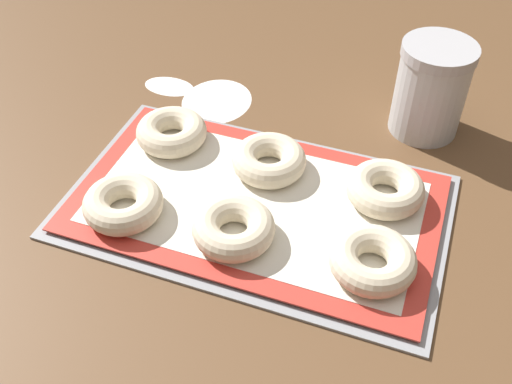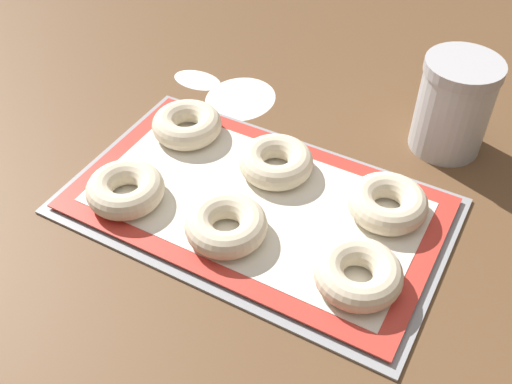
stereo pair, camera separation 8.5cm
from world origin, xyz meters
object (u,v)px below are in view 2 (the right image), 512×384
Objects in this scene: baking_tray at (256,205)px; bagel_front_left at (125,189)px; bagel_front_center at (226,225)px; bagel_back_center at (276,162)px; bagel_back_left at (187,124)px; bagel_front_right at (358,274)px; bagel_back_right at (388,203)px; flour_canister at (454,106)px.

bagel_front_left is at bearing -152.83° from baking_tray.
bagel_back_center is at bearing 90.35° from bagel_front_center.
bagel_front_left is at bearing -87.67° from bagel_back_left.
bagel_front_left is 0.20m from bagel_back_center.
bagel_back_right is at bearing 94.54° from bagel_front_right.
bagel_back_left is at bearing 176.17° from bagel_back_center.
bagel_front_right is 1.00× the size of bagel_back_center.
bagel_front_center and bagel_back_left have the same top height.
bagel_back_center is (-0.00, 0.13, 0.00)m from bagel_front_center.
bagel_front_left is at bearing -155.38° from bagel_back_right.
bagel_front_left is 1.00× the size of bagel_back_left.
bagel_front_left and bagel_front_center have the same top height.
baking_tray is 0.31m from flour_canister.
baking_tray is 4.85× the size of bagel_back_right.
bagel_back_right is (0.16, -0.00, 0.00)m from bagel_back_center.
baking_tray is 3.51× the size of flour_canister.
bagel_front_left is 0.15m from bagel_back_left.
bagel_back_left and bagel_back_center have the same top height.
bagel_back_left is 0.15m from bagel_back_center.
bagel_back_center and bagel_back_right have the same top height.
bagel_front_right is (0.31, 0.02, 0.00)m from bagel_front_left.
bagel_back_left is at bearing 136.81° from bagel_front_center.
baking_tray is at bearing -25.63° from bagel_back_left.
bagel_back_left is 0.31m from bagel_back_right.
bagel_front_center is 0.72× the size of flour_canister.
bagel_front_center is (0.15, 0.01, 0.00)m from bagel_front_left.
bagel_back_center is at bearing 143.60° from bagel_front_right.
bagel_back_center is 0.26m from flour_canister.
bagel_back_left is (-0.32, 0.13, 0.00)m from bagel_front_right.
bagel_front_center is at bearing -93.36° from baking_tray.
bagel_back_center is at bearing -135.30° from flour_canister.
bagel_back_center is (-0.00, 0.06, 0.02)m from baking_tray.
baking_tray is at bearing -85.77° from bagel_back_center.
bagel_front_left is at bearing -176.92° from bagel_front_right.
flour_canister reaches higher than bagel_front_left.
bagel_back_right is at bearing 22.05° from baking_tray.
bagel_front_center is 1.00× the size of bagel_back_right.
flour_canister is at bearing 44.53° from bagel_front_left.
bagel_front_right is 1.00× the size of bagel_back_left.
bagel_back_left reaches higher than baking_tray.
bagel_front_right is (0.17, 0.01, 0.00)m from bagel_front_center.
bagel_front_left is at bearing -176.46° from bagel_front_center.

